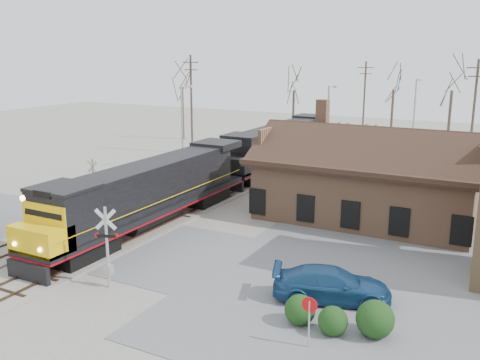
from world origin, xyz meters
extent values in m
plane|color=#9D988E|center=(0.00, 0.00, 0.00)|extent=(140.00, 140.00, 0.00)
cube|color=#5D5D62|center=(0.00, 0.00, 0.01)|extent=(60.00, 9.00, 0.03)
cube|color=#5D5D62|center=(18.00, 4.00, 0.02)|extent=(22.00, 26.00, 0.03)
cube|color=#9D988E|center=(0.00, 15.00, 0.06)|extent=(3.40, 90.00, 0.12)
cube|color=#473323|center=(-0.72, 15.00, 0.17)|extent=(0.08, 90.00, 0.14)
cube|color=#473323|center=(0.72, 15.00, 0.17)|extent=(0.08, 90.00, 0.14)
cube|color=#9D988E|center=(-4.50, 15.00, 0.06)|extent=(3.40, 90.00, 0.12)
cube|color=#473323|center=(-5.22, 15.00, 0.17)|extent=(0.08, 90.00, 0.14)
cube|color=#473323|center=(-3.78, 15.00, 0.17)|extent=(0.08, 90.00, 0.14)
cube|color=#946A4D|center=(12.00, 12.00, 2.00)|extent=(14.00, 8.00, 4.00)
cube|color=black|center=(12.00, 12.00, 4.10)|extent=(15.20, 9.20, 0.30)
cube|color=black|center=(12.00, 9.70, 5.10)|extent=(15.00, 4.71, 2.66)
cube|color=black|center=(12.00, 14.30, 5.10)|extent=(15.00, 4.71, 2.66)
cube|color=#946A4D|center=(8.00, 13.50, 6.80)|extent=(0.80, 0.80, 2.20)
cube|color=black|center=(0.00, -3.07, 0.55)|extent=(2.48, 3.96, 0.99)
cube|color=black|center=(0.00, 9.82, 0.55)|extent=(2.48, 3.96, 0.99)
cube|color=black|center=(0.00, 3.38, 1.34)|extent=(2.97, 19.82, 0.35)
cube|color=maroon|center=(0.00, 3.38, 1.12)|extent=(2.99, 19.82, 0.12)
cube|color=black|center=(0.00, 4.62, 2.87)|extent=(2.58, 14.37, 2.78)
cube|color=black|center=(0.00, -3.96, 2.87)|extent=(2.97, 2.78, 2.78)
cube|color=yellow|center=(0.00, -5.64, 2.03)|extent=(2.97, 1.78, 1.39)
cube|color=black|center=(0.00, -6.63, 0.55)|extent=(2.78, 0.25, 0.99)
cylinder|color=#FFF2CC|center=(0.00, -6.55, 4.36)|extent=(0.28, 0.10, 0.28)
cube|color=black|center=(0.00, 17.26, 0.55)|extent=(2.48, 3.96, 0.99)
cube|color=black|center=(0.00, 30.14, 0.55)|extent=(2.48, 3.96, 0.99)
cube|color=black|center=(0.00, 23.70, 1.34)|extent=(2.97, 19.82, 0.35)
cube|color=maroon|center=(0.00, 23.70, 1.12)|extent=(2.99, 19.82, 0.12)
cube|color=black|center=(0.00, 24.94, 2.87)|extent=(2.58, 14.37, 2.78)
cube|color=black|center=(0.00, 16.36, 2.87)|extent=(2.97, 2.78, 2.78)
cube|color=black|center=(0.00, 14.68, 2.03)|extent=(2.97, 1.78, 1.39)
cube|color=black|center=(0.00, 13.69, 0.55)|extent=(2.78, 0.25, 0.99)
cylinder|color=#A5A8AD|center=(3.88, -5.12, 2.04)|extent=(0.14, 0.14, 4.08)
cube|color=silver|center=(3.88, -5.12, 3.47)|extent=(1.01, 0.42, 1.07)
cube|color=silver|center=(3.88, -5.12, 3.47)|extent=(1.01, 0.42, 1.07)
cube|color=black|center=(3.88, -5.12, 2.65)|extent=(0.91, 0.47, 0.15)
cylinder|color=#B20C0C|center=(3.45, -5.29, 2.65)|extent=(0.26, 0.16, 0.24)
cylinder|color=#B20C0C|center=(4.31, -4.96, 2.65)|extent=(0.26, 0.16, 0.24)
cube|color=#A5A8AD|center=(3.88, -5.12, 0.92)|extent=(0.41, 0.31, 0.51)
cylinder|color=#A5A8AD|center=(-6.03, 4.57, 1.90)|extent=(0.13, 0.13, 3.80)
cube|color=silver|center=(-6.03, 4.57, 3.23)|extent=(0.99, 0.04, 0.99)
cube|color=silver|center=(-6.03, 4.57, 3.23)|extent=(0.99, 0.04, 0.99)
cube|color=black|center=(-6.03, 4.57, 2.47)|extent=(0.85, 0.15, 0.14)
cylinder|color=#B20C0C|center=(-5.60, 4.57, 2.47)|extent=(0.23, 0.08, 0.23)
cylinder|color=#B20C0C|center=(-6.46, 4.57, 2.47)|extent=(0.23, 0.08, 0.23)
cube|color=#A5A8AD|center=(-6.03, 4.57, 0.85)|extent=(0.38, 0.28, 0.47)
cylinder|color=#A5A8AD|center=(14.48, -5.74, 1.00)|extent=(0.07, 0.07, 2.00)
cylinder|color=#B20C0C|center=(14.48, -5.74, 1.81)|extent=(0.64, 0.04, 0.63)
imported|color=navy|center=(13.95, -1.42, 0.79)|extent=(5.84, 3.90, 1.57)
sphere|color=#163411|center=(13.49, -4.18, 0.65)|extent=(1.31, 1.31, 1.31)
sphere|color=#163411|center=(14.99, -4.35, 0.61)|extent=(1.22, 1.22, 1.22)
sphere|color=#163411|center=(16.54, -3.72, 0.78)|extent=(1.55, 1.55, 1.55)
cylinder|color=#A5A8AD|center=(-7.64, 18.42, 4.08)|extent=(0.18, 0.18, 8.16)
cylinder|color=#A5A8AD|center=(-7.64, 19.32, 8.06)|extent=(0.12, 1.80, 0.12)
cube|color=#A5A8AD|center=(-7.64, 20.12, 7.96)|extent=(0.25, 0.50, 0.12)
cylinder|color=#A5A8AD|center=(6.00, 20.63, 4.22)|extent=(0.18, 0.18, 8.44)
cylinder|color=#A5A8AD|center=(6.00, 21.53, 8.34)|extent=(0.12, 1.80, 0.12)
cube|color=#A5A8AD|center=(6.00, 22.33, 8.24)|extent=(0.25, 0.50, 0.12)
cylinder|color=#A5A8AD|center=(11.10, 32.32, 4.33)|extent=(0.18, 0.18, 8.65)
cylinder|color=#A5A8AD|center=(11.10, 33.22, 8.55)|extent=(0.12, 1.80, 0.12)
cube|color=#A5A8AD|center=(11.10, 34.02, 8.45)|extent=(0.25, 0.50, 0.12)
cylinder|color=#382D23|center=(-12.06, 26.86, 5.46)|extent=(0.24, 0.24, 10.92)
cube|color=#382D23|center=(-12.06, 26.86, 10.12)|extent=(2.00, 0.10, 0.10)
cube|color=#382D23|center=(-12.06, 26.86, 9.32)|extent=(1.60, 0.10, 0.10)
cylinder|color=#382D23|center=(2.09, 46.63, 5.04)|extent=(0.24, 0.24, 10.08)
cube|color=#382D23|center=(2.09, 46.63, 9.28)|extent=(2.00, 0.10, 0.10)
cube|color=#382D23|center=(2.09, 46.63, 8.48)|extent=(1.60, 0.10, 0.10)
cylinder|color=#382D23|center=(16.65, 31.65, 5.30)|extent=(0.24, 0.24, 10.60)
cube|color=#382D23|center=(16.65, 31.65, 9.80)|extent=(2.00, 0.10, 0.10)
cube|color=#382D23|center=(16.65, 31.65, 9.00)|extent=(1.60, 0.10, 0.10)
cylinder|color=#382D23|center=(-18.61, 34.74, 3.37)|extent=(0.32, 0.32, 6.75)
cylinder|color=#382D23|center=(-5.12, 39.85, 3.25)|extent=(0.32, 0.32, 6.50)
cylinder|color=#382D23|center=(5.93, 46.08, 3.31)|extent=(0.32, 0.32, 6.62)
cylinder|color=#382D23|center=(13.47, 40.97, 3.53)|extent=(0.32, 0.32, 7.05)
camera|label=1|loc=(20.94, -23.52, 11.21)|focal=40.00mm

